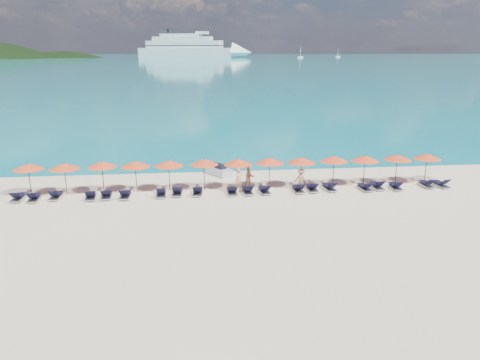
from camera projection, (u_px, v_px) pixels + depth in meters
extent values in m
plane|color=beige|center=(245.00, 212.00, 28.92)|extent=(1400.00, 1400.00, 0.00)
cube|color=#1FA9B2|center=(190.00, 56.00, 660.76)|extent=(1600.00, 1300.00, 0.01)
ellipsoid|color=black|center=(65.00, 88.00, 558.89)|extent=(162.00, 126.00, 85.50)
cube|color=white|center=(186.00, 53.00, 604.98)|extent=(124.69, 63.51, 11.31)
cone|color=white|center=(242.00, 53.00, 588.01)|extent=(31.85, 31.85, 24.88)
cube|color=white|center=(184.00, 44.00, 602.75)|extent=(100.13, 51.87, 9.05)
cube|color=white|center=(182.00, 39.00, 601.44)|extent=(78.30, 42.14, 5.65)
cube|color=white|center=(181.00, 35.00, 600.73)|extent=(53.75, 30.50, 3.96)
cube|color=black|center=(184.00, 46.00, 603.21)|extent=(101.38, 52.51, 1.02)
cube|color=black|center=(184.00, 43.00, 602.14)|extent=(98.89, 51.24, 1.02)
cylinder|color=black|center=(169.00, 32.00, 603.06)|extent=(4.98, 4.98, 6.22)
cube|color=white|center=(300.00, 57.00, 548.58)|extent=(6.49, 2.16, 1.73)
cylinder|color=white|center=(300.00, 52.00, 547.06)|extent=(0.39, 0.39, 10.81)
cube|color=white|center=(338.00, 56.00, 603.80)|extent=(5.88, 1.96, 1.57)
cylinder|color=white|center=(338.00, 52.00, 602.43)|extent=(0.35, 0.35, 9.81)
cube|color=silver|center=(218.00, 171.00, 37.28)|extent=(2.16, 2.66, 0.58)
cube|color=black|center=(220.00, 166.00, 37.01)|extent=(1.01, 1.18, 0.37)
cylinder|color=black|center=(213.00, 163.00, 37.61)|extent=(0.53, 0.36, 0.06)
imported|color=tan|center=(239.00, 180.00, 32.41)|extent=(0.80, 0.72, 1.84)
imported|color=tan|center=(249.00, 177.00, 33.78)|extent=(0.77, 0.47, 1.53)
imported|color=tan|center=(301.00, 179.00, 33.30)|extent=(1.09, 0.88, 1.53)
cylinder|color=black|center=(30.00, 180.00, 31.95)|extent=(0.05, 0.05, 2.20)
cone|color=#E8471E|center=(28.00, 167.00, 31.70)|extent=(2.10, 2.10, 0.42)
sphere|color=black|center=(28.00, 163.00, 31.64)|extent=(0.08, 0.08, 0.08)
cylinder|color=black|center=(66.00, 179.00, 32.06)|extent=(0.05, 0.05, 2.20)
cone|color=#E8471E|center=(64.00, 166.00, 31.81)|extent=(2.10, 2.10, 0.42)
sphere|color=black|center=(64.00, 163.00, 31.75)|extent=(0.08, 0.08, 0.08)
cylinder|color=black|center=(103.00, 177.00, 32.58)|extent=(0.05, 0.05, 2.20)
cone|color=#E8471E|center=(102.00, 164.00, 32.34)|extent=(2.10, 2.10, 0.42)
sphere|color=black|center=(102.00, 161.00, 32.28)|extent=(0.08, 0.08, 0.08)
cylinder|color=black|center=(136.00, 177.00, 32.68)|extent=(0.05, 0.05, 2.20)
cone|color=#E8471E|center=(135.00, 164.00, 32.43)|extent=(2.10, 2.10, 0.42)
sphere|color=black|center=(135.00, 161.00, 32.37)|extent=(0.08, 0.08, 0.08)
cylinder|color=black|center=(169.00, 176.00, 32.89)|extent=(0.05, 0.05, 2.20)
cone|color=#E8471E|center=(169.00, 163.00, 32.64)|extent=(2.10, 2.10, 0.42)
sphere|color=black|center=(169.00, 160.00, 32.58)|extent=(0.08, 0.08, 0.08)
cylinder|color=black|center=(204.00, 174.00, 33.30)|extent=(0.05, 0.05, 2.20)
cone|color=#E8471E|center=(204.00, 162.00, 33.06)|extent=(2.10, 2.10, 0.42)
sphere|color=black|center=(204.00, 159.00, 33.00)|extent=(0.08, 0.08, 0.08)
cylinder|color=black|center=(238.00, 174.00, 33.33)|extent=(0.05, 0.05, 2.20)
cone|color=#E8471E|center=(238.00, 162.00, 33.08)|extent=(2.10, 2.10, 0.42)
sphere|color=black|center=(238.00, 159.00, 33.02)|extent=(0.08, 0.08, 0.08)
cylinder|color=black|center=(269.00, 173.00, 33.67)|extent=(0.05, 0.05, 2.20)
cone|color=#E8471E|center=(269.00, 160.00, 33.42)|extent=(2.10, 2.10, 0.42)
sphere|color=black|center=(269.00, 157.00, 33.36)|extent=(0.08, 0.08, 0.08)
cylinder|color=black|center=(301.00, 173.00, 33.78)|extent=(0.05, 0.05, 2.20)
cone|color=#E8471E|center=(301.00, 160.00, 33.53)|extent=(2.10, 2.10, 0.42)
sphere|color=black|center=(302.00, 157.00, 33.47)|extent=(0.08, 0.08, 0.08)
cylinder|color=black|center=(333.00, 171.00, 34.17)|extent=(0.05, 0.05, 2.20)
cone|color=#E8471E|center=(334.00, 159.00, 33.93)|extent=(2.10, 2.10, 0.42)
sphere|color=black|center=(334.00, 156.00, 33.87)|extent=(0.08, 0.08, 0.08)
cylinder|color=black|center=(364.00, 170.00, 34.34)|extent=(0.05, 0.05, 2.20)
cone|color=#E8471E|center=(365.00, 158.00, 34.09)|extent=(2.10, 2.10, 0.42)
sphere|color=black|center=(365.00, 155.00, 34.03)|extent=(0.08, 0.08, 0.08)
cylinder|color=black|center=(396.00, 169.00, 34.71)|extent=(0.05, 0.05, 2.20)
cone|color=#E8471E|center=(397.00, 157.00, 34.46)|extent=(2.10, 2.10, 0.42)
sphere|color=black|center=(398.00, 154.00, 34.40)|extent=(0.08, 0.08, 0.08)
cylinder|color=black|center=(426.00, 168.00, 35.00)|extent=(0.05, 0.05, 2.20)
cone|color=#E8471E|center=(427.00, 156.00, 34.75)|extent=(2.10, 2.10, 0.42)
sphere|color=black|center=(427.00, 153.00, 34.69)|extent=(0.08, 0.08, 0.08)
cube|color=silver|center=(18.00, 198.00, 31.06)|extent=(0.63, 1.70, 0.06)
cube|color=black|center=(19.00, 195.00, 31.26)|extent=(0.56, 1.10, 0.04)
cube|color=black|center=(14.00, 195.00, 30.43)|extent=(0.55, 0.54, 0.43)
cube|color=silver|center=(34.00, 199.00, 31.00)|extent=(0.74, 1.74, 0.06)
cube|color=black|center=(35.00, 195.00, 31.19)|extent=(0.63, 1.14, 0.04)
cube|color=black|center=(32.00, 195.00, 30.37)|extent=(0.59, 0.57, 0.43)
cube|color=silver|center=(56.00, 197.00, 31.41)|extent=(0.63, 1.70, 0.06)
cube|color=black|center=(57.00, 193.00, 31.61)|extent=(0.56, 1.10, 0.04)
cube|color=black|center=(53.00, 193.00, 30.78)|extent=(0.55, 0.54, 0.43)
cube|color=silver|center=(91.00, 197.00, 31.34)|extent=(0.79, 1.76, 0.06)
cube|color=black|center=(91.00, 194.00, 31.53)|extent=(0.66, 1.15, 0.04)
cube|color=black|center=(89.00, 194.00, 30.71)|extent=(0.60, 0.59, 0.43)
cube|color=silver|center=(106.00, 196.00, 31.54)|extent=(0.74, 1.74, 0.06)
cube|color=black|center=(107.00, 193.00, 31.73)|extent=(0.63, 1.14, 0.04)
cube|color=black|center=(105.00, 193.00, 30.90)|extent=(0.59, 0.57, 0.43)
cube|color=silver|center=(125.00, 196.00, 31.56)|extent=(0.67, 1.72, 0.06)
cube|color=black|center=(126.00, 193.00, 31.76)|extent=(0.58, 1.12, 0.04)
cube|color=black|center=(124.00, 193.00, 30.92)|extent=(0.57, 0.55, 0.43)
cube|color=silver|center=(161.00, 194.00, 31.94)|extent=(0.66, 1.71, 0.06)
cube|color=black|center=(161.00, 191.00, 32.13)|extent=(0.57, 1.11, 0.04)
cube|color=black|center=(161.00, 191.00, 31.30)|extent=(0.56, 0.55, 0.43)
cube|color=silver|center=(177.00, 193.00, 32.22)|extent=(0.73, 1.74, 0.06)
cube|color=black|center=(178.00, 190.00, 32.42)|extent=(0.62, 1.13, 0.04)
cube|color=black|center=(176.00, 190.00, 31.58)|extent=(0.58, 0.57, 0.43)
cube|color=silver|center=(198.00, 193.00, 32.29)|extent=(0.77, 1.75, 0.06)
cube|color=black|center=(198.00, 189.00, 32.49)|extent=(0.65, 1.15, 0.04)
cube|color=black|center=(197.00, 189.00, 31.65)|extent=(0.60, 0.59, 0.43)
cube|color=silver|center=(232.00, 192.00, 32.38)|extent=(0.68, 1.72, 0.06)
cube|color=black|center=(232.00, 189.00, 32.57)|extent=(0.59, 1.12, 0.04)
cube|color=black|center=(233.00, 189.00, 31.74)|extent=(0.57, 0.56, 0.43)
cube|color=silver|center=(247.00, 192.00, 32.50)|extent=(0.73, 1.74, 0.06)
cube|color=black|center=(247.00, 188.00, 32.70)|extent=(0.62, 1.13, 0.04)
cube|color=black|center=(249.00, 188.00, 31.87)|extent=(0.58, 0.57, 0.43)
cube|color=silver|center=(264.00, 191.00, 32.64)|extent=(0.75, 1.74, 0.06)
cube|color=black|center=(263.00, 188.00, 32.83)|extent=(0.64, 1.14, 0.04)
cube|color=black|center=(266.00, 188.00, 32.01)|extent=(0.59, 0.58, 0.43)
cube|color=silver|center=(298.00, 190.00, 32.91)|extent=(0.65, 1.71, 0.06)
cube|color=black|center=(297.00, 187.00, 33.10)|extent=(0.57, 1.11, 0.04)
cube|color=black|center=(300.00, 187.00, 32.27)|extent=(0.56, 0.55, 0.43)
cube|color=silver|center=(312.00, 189.00, 33.15)|extent=(0.68, 1.72, 0.06)
cube|color=black|center=(311.00, 186.00, 33.35)|extent=(0.59, 1.12, 0.04)
cube|color=black|center=(314.00, 185.00, 32.51)|extent=(0.57, 0.56, 0.43)
cube|color=silver|center=(329.00, 188.00, 33.30)|extent=(0.79, 1.75, 0.06)
cube|color=black|center=(328.00, 185.00, 33.50)|extent=(0.66, 1.15, 0.04)
cube|color=black|center=(333.00, 185.00, 32.68)|extent=(0.60, 0.59, 0.43)
cube|color=silver|center=(365.00, 188.00, 33.29)|extent=(0.74, 1.74, 0.06)
cube|color=black|center=(363.00, 185.00, 33.49)|extent=(0.63, 1.14, 0.04)
cube|color=black|center=(369.00, 185.00, 32.66)|extent=(0.59, 0.58, 0.43)
cube|color=silver|center=(377.00, 187.00, 33.65)|extent=(0.64, 1.71, 0.06)
cube|color=black|center=(376.00, 184.00, 33.85)|extent=(0.56, 1.11, 0.04)
cube|color=black|center=(380.00, 183.00, 33.01)|extent=(0.56, 0.54, 0.43)
cube|color=silver|center=(395.00, 187.00, 33.54)|extent=(0.79, 1.76, 0.06)
cube|color=black|center=(394.00, 184.00, 33.74)|extent=(0.66, 1.15, 0.04)
cube|color=black|center=(398.00, 184.00, 32.90)|extent=(0.60, 0.59, 0.43)
cube|color=silver|center=(426.00, 185.00, 34.07)|extent=(0.64, 1.71, 0.06)
cube|color=black|center=(425.00, 182.00, 34.27)|extent=(0.56, 1.11, 0.04)
cube|color=black|center=(431.00, 182.00, 33.44)|extent=(0.56, 0.54, 0.43)
cube|color=silver|center=(440.00, 185.00, 34.12)|extent=(0.77, 1.75, 0.06)
cube|color=black|center=(439.00, 182.00, 34.31)|extent=(0.64, 1.14, 0.04)
cube|color=black|center=(446.00, 182.00, 33.49)|extent=(0.59, 0.58, 0.43)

